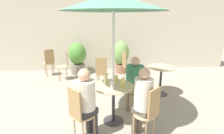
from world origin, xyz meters
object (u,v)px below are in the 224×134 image
Objects in this scene: bistro_chair_3 at (126,64)px; seated_person_1 at (143,97)px; beer_glass_2 at (112,85)px; beer_glass_3 at (123,82)px; bistro_chair_2 at (138,84)px; cafe_table_near at (113,94)px; seated_person_0 at (86,98)px; seated_person_2 at (134,80)px; bistro_chair_1 at (150,110)px; beer_glass_0 at (116,79)px; beer_glass_1 at (105,79)px; umbrella at (114,2)px; bistro_chair_6 at (102,71)px; bistro_chair_5 at (49,60)px; bistro_chair_0 at (79,111)px; cafe_table_far at (161,74)px; bistro_chair_4 at (65,63)px; potted_plant_0 at (77,57)px; potted_plant_1 at (121,55)px.

seated_person_1 reaches higher than bistro_chair_3.
beer_glass_2 is (-0.64, -2.48, 0.28)m from bistro_chair_3.
beer_glass_3 is at bearing 156.46° from bistro_chair_3.
seated_person_1 reaches higher than bistro_chair_2.
cafe_table_near is 0.67m from seated_person_0.
seated_person_2 reaches higher than bistro_chair_3.
bistro_chair_1 is 6.57× the size of beer_glass_0.
umbrella is (0.15, -0.11, 1.38)m from beer_glass_1.
bistro_chair_5 is at bearing -26.02° from bistro_chair_6.
seated_person_2 is (2.48, -2.51, 0.15)m from bistro_chair_5.
bistro_chair_3 is at bearing 75.89° from beer_glass_0.
bistro_chair_1 is at bearing -55.01° from beer_glass_3.
bistro_chair_6 is 2.09m from seated_person_0.
seated_person_0 reaches higher than bistro_chair_0.
bistro_chair_5 is 0.76× the size of seated_person_1.
seated_person_1 is 1.63m from umbrella.
seated_person_0 is 1.02× the size of seated_person_2.
bistro_chair_5 is 6.57× the size of beer_glass_0.
bistro_chair_1 is 0.77× the size of seated_person_0.
cafe_table_near is 4.18× the size of beer_glass_1.
bistro_chair_5 is (-3.34, 1.75, -0.00)m from cafe_table_far.
bistro_chair_4 is 2.82m from seated_person_2.
potted_plant_0 is (-0.90, 3.02, -0.23)m from beer_glass_1.
beer_glass_3 is at bearing 112.69° from bistro_chair_6.
bistro_chair_0 is at bearing -106.81° from potted_plant_1.
bistro_chair_4 is 2.79m from beer_glass_0.
beer_glass_2 is at bearing -99.55° from potted_plant_1.
beer_glass_2 is at bearing -77.90° from bistro_chair_1.
seated_person_0 is at bearing 84.66° from bistro_chair_5.
potted_plant_0 reaches higher than bistro_chair_0.
bistro_chair_5 is at bearing -18.01° from seated_person_0.
seated_person_2 is 7.15× the size of beer_glass_3.
cafe_table_far is 0.80× the size of bistro_chair_2.
cafe_table_far is 4.71× the size of beer_glass_2.
bistro_chair_4 reaches higher than beer_glass_3.
umbrella is at bearing -11.31° from cafe_table_near.
bistro_chair_4 reaches higher than cafe_table_near.
seated_person_2 is at bearing -90.00° from bistro_chair_0.
potted_plant_1 is at bearing -133.35° from seated_person_1.
potted_plant_1 is at bearing -7.83° from bistro_chair_3.
umbrella reaches higher than bistro_chair_0.
beer_glass_1 is at bearing -73.43° from potted_plant_0.
seated_person_1 reaches higher than bistro_chair_1.
bistro_chair_2 and bistro_chair_5 have the same top height.
potted_plant_0 is 0.96× the size of potted_plant_1.
seated_person_2 reaches higher than bistro_chair_2.
potted_plant_0 is (-0.56, 3.56, -0.11)m from seated_person_0.
bistro_chair_4 is 5.62× the size of beer_glass_3.
bistro_chair_3 is 2.80m from seated_person_1.
bistro_chair_6 reaches higher than beer_glass_0.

